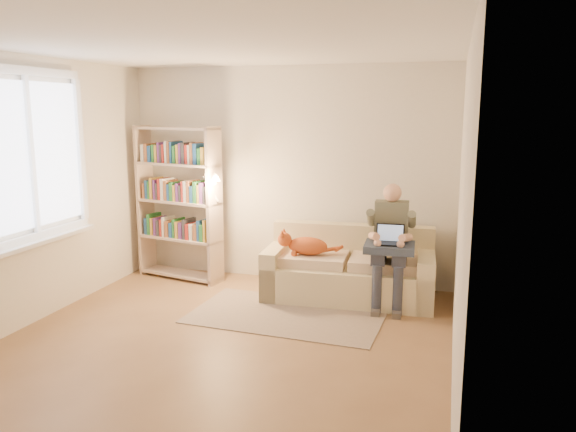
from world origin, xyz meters
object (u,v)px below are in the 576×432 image
(cat, at_px, (308,245))
(laptop, at_px, (385,238))
(person, at_px, (390,238))
(bookshelf, at_px, (179,196))
(sofa, at_px, (349,273))

(cat, bearing_deg, laptop, -8.92)
(person, bearing_deg, laptop, -114.71)
(person, xyz_separation_m, bookshelf, (-2.62, 0.26, 0.31))
(laptop, height_order, bookshelf, bookshelf)
(person, distance_m, cat, 0.91)
(cat, xyz_separation_m, laptop, (0.86, -0.09, 0.15))
(cat, bearing_deg, person, -1.66)
(person, distance_m, bookshelf, 2.65)
(sofa, relative_size, bookshelf, 1.00)
(sofa, xyz_separation_m, laptop, (0.41, -0.23, 0.47))
(bookshelf, bearing_deg, person, 6.29)
(sofa, bearing_deg, cat, -165.27)
(person, distance_m, laptop, 0.12)
(sofa, distance_m, laptop, 0.67)
(laptop, xyz_separation_m, bookshelf, (-2.57, 0.37, 0.29))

